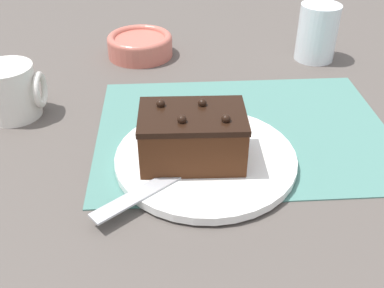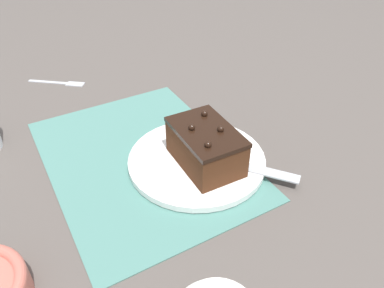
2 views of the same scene
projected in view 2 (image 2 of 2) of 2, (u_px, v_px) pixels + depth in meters
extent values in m
plane|color=#544C47|center=(142.00, 158.00, 0.72)|extent=(3.00, 3.00, 0.00)
cube|color=slate|center=(142.00, 158.00, 0.72)|extent=(0.46, 0.34, 0.00)
cylinder|color=white|center=(197.00, 160.00, 0.70)|extent=(0.26, 0.26, 0.01)
cube|color=#472614|center=(206.00, 148.00, 0.67)|extent=(0.14, 0.10, 0.06)
cube|color=black|center=(206.00, 132.00, 0.65)|extent=(0.15, 0.10, 0.01)
sphere|color=black|center=(208.00, 145.00, 0.61)|extent=(0.01, 0.01, 0.01)
sphere|color=black|center=(221.00, 129.00, 0.64)|extent=(0.01, 0.01, 0.01)
sphere|color=black|center=(192.00, 127.00, 0.64)|extent=(0.01, 0.01, 0.01)
sphere|color=black|center=(204.00, 114.00, 0.68)|extent=(0.01, 0.01, 0.01)
cube|color=#472D19|center=(198.00, 153.00, 0.70)|extent=(0.07, 0.06, 0.01)
cube|color=#B7BABF|center=(257.00, 169.00, 0.67)|extent=(0.13, 0.11, 0.00)
cube|color=#B7BABF|center=(48.00, 82.00, 0.97)|extent=(0.07, 0.09, 0.01)
cube|color=#B7BABF|center=(75.00, 84.00, 0.96)|extent=(0.05, 0.05, 0.01)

